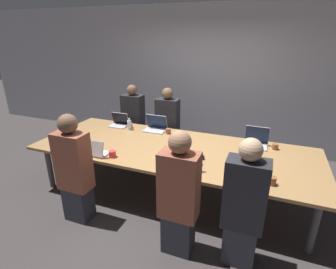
% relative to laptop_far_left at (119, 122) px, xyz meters
% --- Properties ---
extents(ground_plane, '(24.00, 24.00, 0.00)m').
position_rel_laptop_far_left_xyz_m(ground_plane, '(1.22, -0.54, -0.79)').
color(ground_plane, '#383333').
extents(curtain_wall, '(12.00, 0.06, 2.80)m').
position_rel_laptop_far_left_xyz_m(curtain_wall, '(1.22, 1.53, 0.61)').
color(curtain_wall, '#9999A3').
rests_on(curtain_wall, ground_plane).
extents(conference_table, '(3.96, 1.49, 0.72)m').
position_rel_laptop_far_left_xyz_m(conference_table, '(1.22, -0.54, -0.11)').
color(conference_table, '#9E7547').
rests_on(conference_table, ground_plane).
extents(laptop_far_left, '(0.31, 0.23, 0.23)m').
position_rel_laptop_far_left_xyz_m(laptop_far_left, '(0.00, 0.00, 0.00)').
color(laptop_far_left, '#B7B7BC').
rests_on(laptop_far_left, conference_table).
extents(person_far_left, '(0.40, 0.24, 1.37)m').
position_rel_laptop_far_left_xyz_m(person_far_left, '(0.01, 0.49, -0.13)').
color(person_far_left, '#2D2D38').
rests_on(person_far_left, ground_plane).
extents(cup_far_left, '(0.09, 0.09, 0.09)m').
position_rel_laptop_far_left_xyz_m(cup_far_left, '(0.23, -0.03, -0.02)').
color(cup_far_left, red).
rests_on(cup_far_left, conference_table).
extents(bottle_far_left, '(0.07, 0.07, 0.20)m').
position_rel_laptop_far_left_xyz_m(bottle_far_left, '(0.27, -0.11, 0.02)').
color(bottle_far_left, '#ADD1E0').
rests_on(bottle_far_left, conference_table).
extents(laptop_far_right, '(0.33, 0.27, 0.28)m').
position_rel_laptop_far_left_xyz_m(laptop_far_right, '(2.30, -0.02, 0.01)').
color(laptop_far_right, '#B7B7BC').
rests_on(laptop_far_right, conference_table).
extents(cup_far_right, '(0.08, 0.08, 0.08)m').
position_rel_laptop_far_left_xyz_m(cup_far_right, '(2.57, -0.06, -0.03)').
color(cup_far_right, brown).
rests_on(cup_far_right, conference_table).
extents(laptop_far_midleft, '(0.36, 0.26, 0.26)m').
position_rel_laptop_far_left_xyz_m(laptop_far_midleft, '(0.69, 0.03, 0.01)').
color(laptop_far_midleft, '#B7B7BC').
rests_on(laptop_far_midleft, conference_table).
extents(person_far_midleft, '(0.40, 0.24, 1.37)m').
position_rel_laptop_far_left_xyz_m(person_far_midleft, '(0.74, 0.44, -0.13)').
color(person_far_midleft, '#2D2D38').
rests_on(person_far_midleft, ground_plane).
extents(cup_far_midleft, '(0.08, 0.08, 0.09)m').
position_rel_laptop_far_left_xyz_m(cup_far_midleft, '(0.95, -0.05, -0.02)').
color(cup_far_midleft, brown).
rests_on(cup_far_midleft, conference_table).
extents(laptop_near_midright, '(0.33, 0.26, 0.26)m').
position_rel_laptop_far_left_xyz_m(laptop_near_midright, '(1.58, -1.05, 0.01)').
color(laptop_near_midright, '#B7B7BC').
rests_on(laptop_near_midright, conference_table).
extents(person_near_midright, '(0.40, 0.24, 1.40)m').
position_rel_laptop_far_left_xyz_m(person_near_midright, '(1.67, -1.58, -0.11)').
color(person_near_midright, '#2D2D38').
rests_on(person_near_midright, ground_plane).
extents(laptop_near_left, '(0.35, 0.22, 0.22)m').
position_rel_laptop_far_left_xyz_m(laptop_near_left, '(0.32, -1.15, -0.00)').
color(laptop_near_left, silver).
rests_on(laptop_near_left, conference_table).
extents(person_near_left, '(0.40, 0.24, 1.40)m').
position_rel_laptop_far_left_xyz_m(person_near_left, '(0.31, -1.55, -0.11)').
color(person_near_left, '#2D2D38').
rests_on(person_near_left, ground_plane).
extents(cup_near_left, '(0.09, 0.09, 0.09)m').
position_rel_laptop_far_left_xyz_m(cup_near_left, '(0.58, -1.12, -0.02)').
color(cup_near_left, red).
rests_on(cup_near_left, conference_table).
extents(laptop_near_right, '(0.33, 0.23, 0.23)m').
position_rel_laptop_far_left_xyz_m(laptop_near_right, '(2.30, -1.06, -0.00)').
color(laptop_near_right, gray).
rests_on(laptop_near_right, conference_table).
extents(person_near_right, '(0.40, 0.24, 1.39)m').
position_rel_laptop_far_left_xyz_m(person_near_right, '(2.31, -1.50, -0.12)').
color(person_near_right, '#2D2D38').
rests_on(person_near_right, ground_plane).
extents(cup_near_right, '(0.09, 0.09, 0.09)m').
position_rel_laptop_far_left_xyz_m(cup_near_right, '(2.54, -1.06, -0.02)').
color(cup_near_right, brown).
rests_on(cup_near_right, conference_table).
extents(stapler, '(0.12, 0.15, 0.05)m').
position_rel_laptop_far_left_xyz_m(stapler, '(1.67, -0.70, -0.04)').
color(stapler, black).
rests_on(stapler, conference_table).
extents(notebook, '(0.22, 0.20, 0.02)m').
position_rel_laptop_far_left_xyz_m(notebook, '(1.25, -0.67, -0.06)').
color(notebook, maroon).
rests_on(notebook, conference_table).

